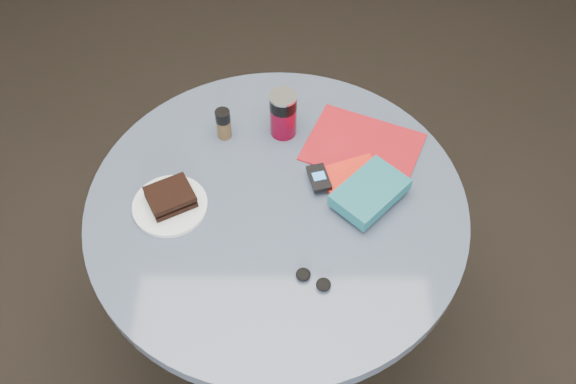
{
  "coord_description": "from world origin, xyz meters",
  "views": [
    {
      "loc": [
        0.04,
        -0.99,
        2.1
      ],
      "look_at": [
        0.03,
        0.0,
        0.8
      ],
      "focal_mm": 40.0,
      "sensor_mm": 36.0,
      "label": 1
    }
  ],
  "objects_px": {
    "magazine": "(363,147)",
    "sandwich": "(170,197)",
    "pepper_grinder": "(224,124)",
    "novel": "(370,192)",
    "plate": "(170,206)",
    "soda_can": "(283,114)",
    "mp3_player": "(319,178)",
    "headphones": "(313,279)",
    "table": "(277,238)",
    "red_book": "(351,176)"
  },
  "relations": [
    {
      "from": "red_book",
      "to": "mp3_player",
      "type": "height_order",
      "value": "mp3_player"
    },
    {
      "from": "table",
      "to": "magazine",
      "type": "distance_m",
      "value": 0.35
    },
    {
      "from": "pepper_grinder",
      "to": "novel",
      "type": "height_order",
      "value": "pepper_grinder"
    },
    {
      "from": "plate",
      "to": "soda_can",
      "type": "distance_m",
      "value": 0.4
    },
    {
      "from": "table",
      "to": "mp3_player",
      "type": "relative_size",
      "value": 10.52
    },
    {
      "from": "sandwich",
      "to": "magazine",
      "type": "distance_m",
      "value": 0.55
    },
    {
      "from": "soda_can",
      "to": "mp3_player",
      "type": "height_order",
      "value": "soda_can"
    },
    {
      "from": "sandwich",
      "to": "red_book",
      "type": "relative_size",
      "value": 0.94
    },
    {
      "from": "sandwich",
      "to": "magazine",
      "type": "relative_size",
      "value": 0.48
    },
    {
      "from": "mp3_player",
      "to": "headphones",
      "type": "height_order",
      "value": "mp3_player"
    },
    {
      "from": "table",
      "to": "red_book",
      "type": "bearing_deg",
      "value": 23.04
    },
    {
      "from": "novel",
      "to": "mp3_player",
      "type": "xyz_separation_m",
      "value": [
        -0.13,
        0.06,
        -0.01
      ]
    },
    {
      "from": "plate",
      "to": "headphones",
      "type": "relative_size",
      "value": 1.99
    },
    {
      "from": "mp3_player",
      "to": "headphones",
      "type": "distance_m",
      "value": 0.3
    },
    {
      "from": "sandwich",
      "to": "novel",
      "type": "relative_size",
      "value": 0.76
    },
    {
      "from": "novel",
      "to": "headphones",
      "type": "xyz_separation_m",
      "value": [
        -0.15,
        -0.24,
        -0.03
      ]
    },
    {
      "from": "soda_can",
      "to": "red_book",
      "type": "bearing_deg",
      "value": -42.68
    },
    {
      "from": "table",
      "to": "magazine",
      "type": "xyz_separation_m",
      "value": [
        0.24,
        0.2,
        0.17
      ]
    },
    {
      "from": "soda_can",
      "to": "novel",
      "type": "distance_m",
      "value": 0.33
    },
    {
      "from": "pepper_grinder",
      "to": "soda_can",
      "type": "bearing_deg",
      "value": 5.59
    },
    {
      "from": "mp3_player",
      "to": "novel",
      "type": "bearing_deg",
      "value": -23.15
    },
    {
      "from": "plate",
      "to": "magazine",
      "type": "relative_size",
      "value": 0.64
    },
    {
      "from": "pepper_grinder",
      "to": "novel",
      "type": "relative_size",
      "value": 0.5
    },
    {
      "from": "table",
      "to": "soda_can",
      "type": "relative_size",
      "value": 7.03
    },
    {
      "from": "magazine",
      "to": "mp3_player",
      "type": "relative_size",
      "value": 3.21
    },
    {
      "from": "table",
      "to": "pepper_grinder",
      "type": "xyz_separation_m",
      "value": [
        -0.15,
        0.24,
        0.21
      ]
    },
    {
      "from": "plate",
      "to": "mp3_player",
      "type": "xyz_separation_m",
      "value": [
        0.39,
        0.08,
        0.02
      ]
    },
    {
      "from": "table",
      "to": "pepper_grinder",
      "type": "height_order",
      "value": "pepper_grinder"
    },
    {
      "from": "pepper_grinder",
      "to": "novel",
      "type": "bearing_deg",
      "value": -30.02
    },
    {
      "from": "magazine",
      "to": "sandwich",
      "type": "bearing_deg",
      "value": -135.84
    },
    {
      "from": "soda_can",
      "to": "table",
      "type": "bearing_deg",
      "value": -93.36
    },
    {
      "from": "magazine",
      "to": "novel",
      "type": "distance_m",
      "value": 0.19
    },
    {
      "from": "pepper_grinder",
      "to": "mp3_player",
      "type": "bearing_deg",
      "value": -33.11
    },
    {
      "from": "sandwich",
      "to": "novel",
      "type": "xyz_separation_m",
      "value": [
        0.51,
        0.02,
        0.0
      ]
    },
    {
      "from": "plate",
      "to": "pepper_grinder",
      "type": "relative_size",
      "value": 2.03
    },
    {
      "from": "headphones",
      "to": "pepper_grinder",
      "type": "bearing_deg",
      "value": 117.44
    },
    {
      "from": "table",
      "to": "novel",
      "type": "height_order",
      "value": "novel"
    },
    {
      "from": "table",
      "to": "novel",
      "type": "relative_size",
      "value": 5.24
    },
    {
      "from": "red_book",
      "to": "headphones",
      "type": "distance_m",
      "value": 0.33
    },
    {
      "from": "table",
      "to": "novel",
      "type": "distance_m",
      "value": 0.31
    },
    {
      "from": "sandwich",
      "to": "novel",
      "type": "height_order",
      "value": "novel"
    },
    {
      "from": "novel",
      "to": "mp3_player",
      "type": "height_order",
      "value": "novel"
    },
    {
      "from": "plate",
      "to": "magazine",
      "type": "xyz_separation_m",
      "value": [
        0.51,
        0.21,
        -0.0
      ]
    },
    {
      "from": "novel",
      "to": "headphones",
      "type": "height_order",
      "value": "novel"
    },
    {
      "from": "magazine",
      "to": "red_book",
      "type": "bearing_deg",
      "value": -86.84
    },
    {
      "from": "table",
      "to": "sandwich",
      "type": "xyz_separation_m",
      "value": [
        -0.27,
        -0.01,
        0.2
      ]
    },
    {
      "from": "pepper_grinder",
      "to": "headphones",
      "type": "xyz_separation_m",
      "value": [
        0.24,
        -0.47,
        -0.04
      ]
    },
    {
      "from": "plate",
      "to": "sandwich",
      "type": "height_order",
      "value": "sandwich"
    },
    {
      "from": "soda_can",
      "to": "pepper_grinder",
      "type": "xyz_separation_m",
      "value": [
        -0.17,
        -0.02,
        -0.02
      ]
    },
    {
      "from": "magazine",
      "to": "pepper_grinder",
      "type": "bearing_deg",
      "value": -163.47
    }
  ]
}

